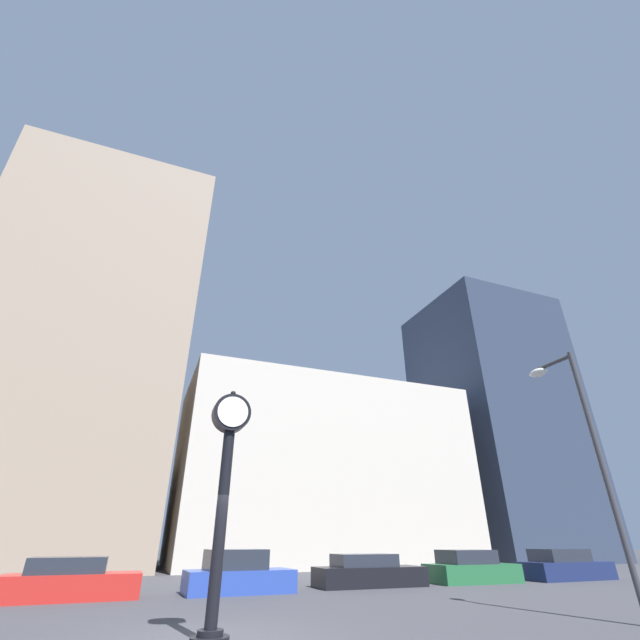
{
  "coord_description": "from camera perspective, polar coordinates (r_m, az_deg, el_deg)",
  "views": [
    {
      "loc": [
        -1.78,
        -9.94,
        1.66
      ],
      "look_at": [
        6.37,
        10.8,
        13.2
      ],
      "focal_mm": 24.0,
      "sensor_mm": 36.0,
      "label": 1
    }
  ],
  "objects": [
    {
      "name": "ground_plane",
      "position": [
        10.24,
        -13.83,
        -36.06
      ],
      "size": [
        200.0,
        200.0,
        0.0
      ],
      "primitive_type": "plane",
      "color": "#38383D"
    },
    {
      "name": "building_tall_tower",
      "position": [
        36.72,
        -28.61,
        -3.35
      ],
      "size": [
        14.0,
        12.0,
        29.09
      ],
      "color": "gray",
      "rests_on": "ground_plane"
    },
    {
      "name": "building_storefront_row",
      "position": [
        36.77,
        -0.1,
        -19.77
      ],
      "size": [
        21.98,
        12.0,
        13.04
      ],
      "color": "beige",
      "rests_on": "ground_plane"
    },
    {
      "name": "building_glass_modern",
      "position": [
        48.37,
        22.4,
        -12.37
      ],
      "size": [
        12.59,
        12.0,
        25.07
      ],
      "color": "#2D384C",
      "rests_on": "ground_plane"
    },
    {
      "name": "street_clock",
      "position": [
        9.79,
        -12.57,
        -20.09
      ],
      "size": [
        0.83,
        0.71,
        4.74
      ],
      "color": "black",
      "rests_on": "ground_plane"
    },
    {
      "name": "car_red",
      "position": [
        17.81,
        -30.32,
        -27.89
      ],
      "size": [
        4.12,
        1.78,
        1.2
      ],
      "rotation": [
        0.0,
        0.0,
        0.02
      ],
      "color": "red",
      "rests_on": "ground_plane"
    },
    {
      "name": "car_blue",
      "position": [
        18.13,
        -10.88,
        -30.38
      ],
      "size": [
        3.87,
        1.95,
        1.38
      ],
      "rotation": [
        0.0,
        0.0,
        0.04
      ],
      "color": "#28429E",
      "rests_on": "ground_plane"
    },
    {
      "name": "car_black",
      "position": [
        20.41,
        6.46,
        -30.48
      ],
      "size": [
        4.53,
        1.76,
        1.18
      ],
      "rotation": [
        0.0,
        0.0,
        -0.01
      ],
      "color": "black",
      "rests_on": "ground_plane"
    },
    {
      "name": "car_green",
      "position": [
        23.11,
        19.43,
        -28.81
      ],
      "size": [
        4.04,
        2.02,
        1.3
      ],
      "rotation": [
        0.0,
        0.0,
        -0.02
      ],
      "color": "#236038",
      "rests_on": "ground_plane"
    },
    {
      "name": "car_navy",
      "position": [
        26.52,
        29.8,
        -26.65
      ],
      "size": [
        4.66,
        1.84,
        1.31
      ],
      "rotation": [
        0.0,
        0.0,
        0.02
      ],
      "color": "#19234C",
      "rests_on": "ground_plane"
    },
    {
      "name": "street_lamp_right",
      "position": [
        13.84,
        31.3,
        -12.6
      ],
      "size": [
        0.36,
        1.57,
        6.45
      ],
      "color": "#38383D",
      "rests_on": "ground_plane"
    }
  ]
}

